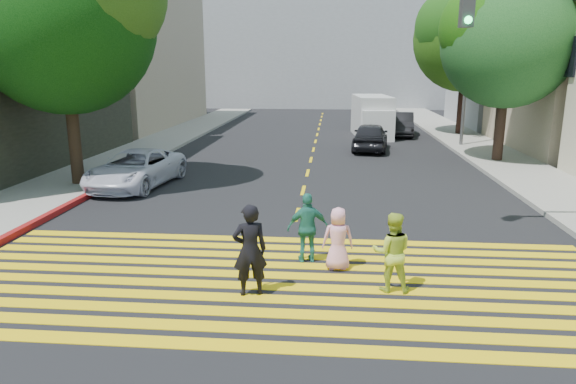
# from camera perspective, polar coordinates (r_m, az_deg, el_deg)

# --- Properties ---
(ground) EXTENTS (120.00, 120.00, 0.00)m
(ground) POSITION_cam_1_polar(r_m,az_deg,el_deg) (9.16, -1.68, -13.05)
(ground) COLOR black
(sidewalk_left) EXTENTS (3.00, 40.00, 0.15)m
(sidewalk_left) POSITION_cam_1_polar(r_m,az_deg,el_deg) (31.83, -12.42, 6.09)
(sidewalk_left) COLOR gray
(sidewalk_left) RESTS_ON ground
(sidewalk_right) EXTENTS (3.00, 60.00, 0.15)m
(sidewalk_right) POSITION_cam_1_polar(r_m,az_deg,el_deg) (24.65, 22.74, 3.19)
(sidewalk_right) COLOR gray
(sidewalk_right) RESTS_ON ground
(curb_red) EXTENTS (0.20, 8.00, 0.16)m
(curb_red) POSITION_cam_1_polar(r_m,az_deg,el_deg) (16.67, -23.38, -1.48)
(curb_red) COLOR maroon
(curb_red) RESTS_ON ground
(crosswalk) EXTENTS (13.40, 5.30, 0.01)m
(crosswalk) POSITION_cam_1_polar(r_m,az_deg,el_deg) (10.30, -0.85, -9.84)
(crosswalk) COLOR yellow
(crosswalk) RESTS_ON ground
(lane_line) EXTENTS (0.12, 34.40, 0.01)m
(lane_line) POSITION_cam_1_polar(r_m,az_deg,el_deg) (30.91, 3.17, 6.04)
(lane_line) COLOR yellow
(lane_line) RESTS_ON ground
(building_left_tan) EXTENTS (12.00, 16.00, 10.00)m
(building_left_tan) POSITION_cam_1_polar(r_m,az_deg,el_deg) (39.92, -20.81, 14.11)
(building_left_tan) COLOR tan
(building_left_tan) RESTS_ON ground
(building_right_grey) EXTENTS (10.00, 10.00, 10.00)m
(building_right_grey) POSITION_cam_1_polar(r_m,az_deg,el_deg) (40.63, 25.98, 13.62)
(building_right_grey) COLOR gray
(building_right_grey) RESTS_ON ground
(backdrop_block) EXTENTS (30.00, 8.00, 12.00)m
(backdrop_block) POSITION_cam_1_polar(r_m,az_deg,el_deg) (56.16, 4.16, 15.59)
(backdrop_block) COLOR gray
(backdrop_block) RESTS_ON ground
(tree_left) EXTENTS (7.87, 7.57, 8.75)m
(tree_left) POSITION_cam_1_polar(r_m,az_deg,el_deg) (19.21, -23.59, 17.93)
(tree_left) COLOR black
(tree_left) RESTS_ON ground
(tree_right_near) EXTENTS (6.30, 5.80, 8.06)m
(tree_right_near) POSITION_cam_1_polar(r_m,az_deg,el_deg) (24.23, 23.50, 15.77)
(tree_right_near) COLOR black
(tree_right_near) RESTS_ON ground
(tree_right_far) EXTENTS (8.00, 7.91, 9.03)m
(tree_right_far) POSITION_cam_1_polar(r_m,az_deg,el_deg) (33.45, 19.37, 16.36)
(tree_right_far) COLOR black
(tree_right_far) RESTS_ON ground
(pedestrian_man) EXTENTS (0.73, 0.59, 1.74)m
(pedestrian_man) POSITION_cam_1_polar(r_m,az_deg,el_deg) (9.45, -4.26, -6.47)
(pedestrian_man) COLOR black
(pedestrian_man) RESTS_ON ground
(pedestrian_woman) EXTENTS (0.76, 0.61, 1.53)m
(pedestrian_woman) POSITION_cam_1_polar(r_m,az_deg,el_deg) (9.82, 11.47, -6.57)
(pedestrian_woman) COLOR #B4CD3A
(pedestrian_woman) RESTS_ON ground
(pedestrian_child) EXTENTS (0.69, 0.48, 1.33)m
(pedestrian_child) POSITION_cam_1_polar(r_m,az_deg,el_deg) (10.71, 5.57, -5.19)
(pedestrian_child) COLOR #F6A2BC
(pedestrian_child) RESTS_ON ground
(pedestrian_extra) EXTENTS (0.96, 0.57, 1.53)m
(pedestrian_extra) POSITION_cam_1_polar(r_m,az_deg,el_deg) (11.06, 2.21, -3.99)
(pedestrian_extra) COLOR #287D6B
(pedestrian_extra) RESTS_ON ground
(white_sedan) EXTENTS (2.65, 4.81, 1.28)m
(white_sedan) POSITION_cam_1_polar(r_m,az_deg,el_deg) (18.86, -16.54, 2.49)
(white_sedan) COLOR silver
(white_sedan) RESTS_ON ground
(dark_car_near) EXTENTS (2.16, 4.34, 1.42)m
(dark_car_near) POSITION_cam_1_polar(r_m,az_deg,el_deg) (26.42, 9.13, 6.12)
(dark_car_near) COLOR black
(dark_car_near) RESTS_ON ground
(silver_car) EXTENTS (1.86, 4.20, 1.20)m
(silver_car) POSITION_cam_1_polar(r_m,az_deg,el_deg) (38.57, 8.82, 8.31)
(silver_car) COLOR #9DA1AB
(silver_car) RESTS_ON ground
(dark_car_parked) EXTENTS (1.96, 4.41, 1.41)m
(dark_car_parked) POSITION_cam_1_polar(r_m,az_deg,el_deg) (32.58, 12.42, 7.37)
(dark_car_parked) COLOR black
(dark_car_parked) RESTS_ON ground
(white_van) EXTENTS (2.33, 5.30, 2.44)m
(white_van) POSITION_cam_1_polar(r_m,az_deg,el_deg) (31.74, 9.35, 8.17)
(white_van) COLOR silver
(white_van) RESTS_ON ground
(street_lamp) EXTENTS (2.11, 0.26, 9.34)m
(street_lamp) POSITION_cam_1_polar(r_m,az_deg,el_deg) (28.39, 19.07, 15.50)
(street_lamp) COLOR slate
(street_lamp) RESTS_ON ground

